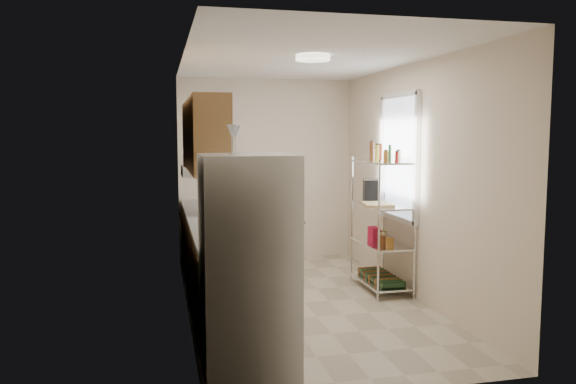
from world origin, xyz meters
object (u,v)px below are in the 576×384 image
at_px(refrigerator, 248,266).
at_px(rice_cooker, 215,206).
at_px(frying_pan_large, 211,213).
at_px(espresso_machine, 370,190).
at_px(cutting_board, 377,204).

bearing_deg(refrigerator, rice_cooker, 90.57).
height_order(frying_pan_large, espresso_machine, espresso_machine).
relative_size(rice_cooker, cutting_board, 0.67).
bearing_deg(frying_pan_large, cutting_board, 6.84).
bearing_deg(espresso_machine, rice_cooker, -164.42).
bearing_deg(rice_cooker, frying_pan_large, 159.44).
relative_size(frying_pan_large, espresso_machine, 0.87).
height_order(refrigerator, frying_pan_large, refrigerator).
distance_m(frying_pan_large, espresso_machine, 1.94).
xyz_separation_m(refrigerator, rice_cooker, (-0.02, 2.25, 0.17)).
bearing_deg(refrigerator, frying_pan_large, 91.79).
bearing_deg(cutting_board, frying_pan_large, 166.98).
bearing_deg(refrigerator, cutting_board, 46.16).
bearing_deg(rice_cooker, refrigerator, -89.43).
relative_size(refrigerator, rice_cooker, 6.18).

